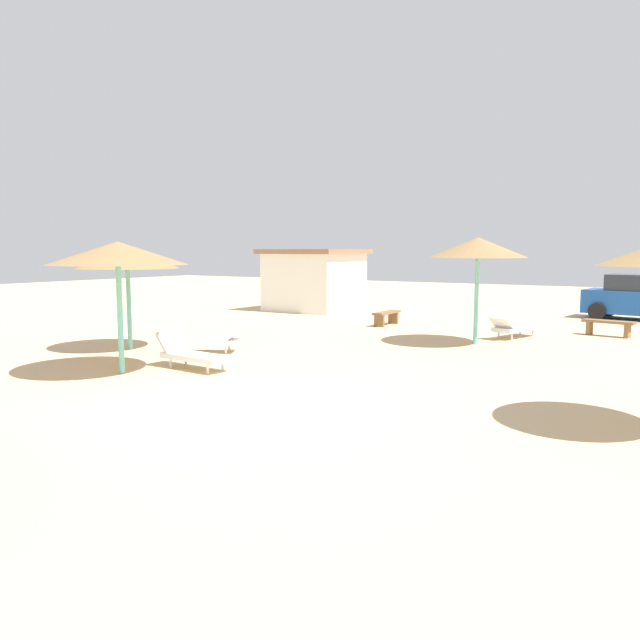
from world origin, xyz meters
TOP-DOWN VIEW (x-y plane):
  - ground_plane at (0.00, 0.00)m, footprint 80.00×80.00m
  - parasol_1 at (-6.22, 3.36)m, footprint 2.67×2.67m
  - parasol_2 at (-3.80, 1.06)m, footprint 2.90×2.90m
  - parasol_3 at (1.29, 9.12)m, footprint 2.71×2.71m
  - lounger_1 at (-4.09, 4.13)m, footprint 1.96×1.48m
  - lounger_2 at (-2.91, 2.26)m, footprint 1.90×0.78m
  - lounger_3 at (1.86, 11.00)m, footprint 1.14×1.99m
  - bench_0 at (4.23, 12.91)m, footprint 1.54×0.62m
  - bench_1 at (-2.77, 11.79)m, footprint 0.41×1.50m
  - beach_cabana at (-7.93, 15.12)m, footprint 3.79×3.83m

SIDE VIEW (x-z plane):
  - ground_plane at x=0.00m, z-range 0.00..0.00m
  - lounger_3 at x=1.86m, z-range -0.04..0.68m
  - lounger_1 at x=-4.09m, z-range -0.05..0.68m
  - lounger_2 at x=-2.91m, z-range -0.07..0.72m
  - bench_0 at x=4.23m, z-range 0.10..0.59m
  - bench_1 at x=-2.77m, z-range 0.10..0.59m
  - beach_cabana at x=-7.93m, z-range 0.02..2.70m
  - parasol_1 at x=-6.22m, z-range 1.07..3.75m
  - parasol_2 at x=-3.80m, z-range 1.15..3.96m
  - parasol_3 at x=1.29m, z-range 1.20..4.19m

